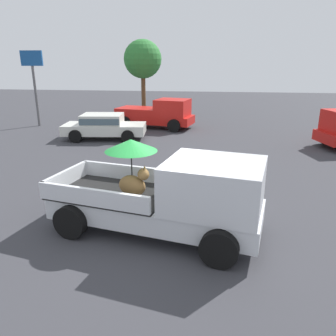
{
  "coord_description": "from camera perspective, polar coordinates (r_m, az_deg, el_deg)",
  "views": [
    {
      "loc": [
        1.27,
        -7.13,
        3.96
      ],
      "look_at": [
        0.09,
        1.61,
        1.1
      ],
      "focal_mm": 35.06,
      "sensor_mm": 36.0,
      "label": 1
    }
  ],
  "objects": [
    {
      "name": "parked_sedan_near",
      "position": [
        17.95,
        -11.1,
        7.31
      ],
      "size": [
        4.47,
        2.34,
        1.33
      ],
      "rotation": [
        0.0,
        0.0,
        0.11
      ],
      "color": "black",
      "rests_on": "ground"
    },
    {
      "name": "ground_plane",
      "position": [
        8.25,
        -2.14,
        -10.71
      ],
      "size": [
        80.0,
        80.0,
        0.0
      ],
      "primitive_type": "plane",
      "color": "#38383D"
    },
    {
      "name": "pickup_truck_far",
      "position": [
        20.73,
        -1.83,
        9.4
      ],
      "size": [
        5.07,
        2.92,
        1.8
      ],
      "rotation": [
        0.0,
        0.0,
        -0.2
      ],
      "color": "black",
      "rests_on": "ground"
    },
    {
      "name": "tree_by_lot",
      "position": [
        25.37,
        -4.41,
        18.29
      ],
      "size": [
        2.78,
        2.78,
        5.55
      ],
      "color": "brown",
      "rests_on": "ground"
    },
    {
      "name": "motel_sign",
      "position": [
        22.76,
        -22.38,
        14.97
      ],
      "size": [
        1.4,
        0.16,
        4.63
      ],
      "color": "#59595B",
      "rests_on": "ground"
    },
    {
      "name": "pickup_truck_main",
      "position": [
        7.69,
        1.0,
        -4.91
      ],
      "size": [
        5.32,
        3.06,
        2.24
      ],
      "rotation": [
        0.0,
        0.0,
        -0.2
      ],
      "color": "black",
      "rests_on": "ground"
    }
  ]
}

